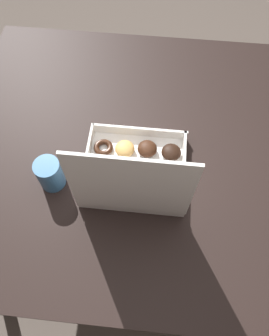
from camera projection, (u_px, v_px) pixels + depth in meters
The scene contains 4 objects.
ground_plane at pixel (137, 222), 1.68m from camera, with size 8.00×8.00×0.00m, color #564C44.
dining_table at pixel (138, 161), 1.12m from camera, with size 1.18×1.04×0.73m.
donut_box at pixel (135, 172), 0.93m from camera, with size 0.30×0.28×0.32m.
coffee_mug at pixel (50, 174), 0.94m from camera, with size 0.07×0.07×0.10m.
Camera 1 is at (-0.04, 0.55, 1.61)m, focal length 35.00 mm.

